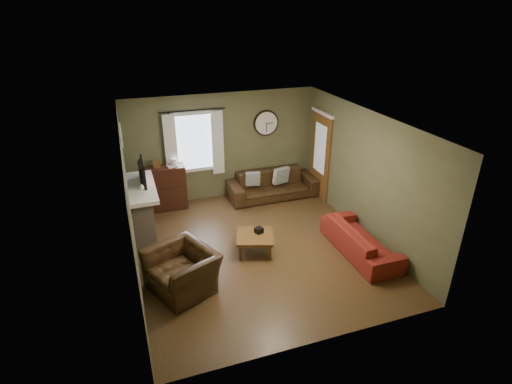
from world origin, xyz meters
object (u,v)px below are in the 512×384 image
object	(u,v)px
bookshelf	(167,188)
sofa_brown	(273,184)
armchair	(182,270)
coffee_table	(255,243)
sofa_red	(360,240)

from	to	relation	value
bookshelf	sofa_brown	xyz separation A→B (m)	(2.59, -0.18, -0.20)
armchair	coffee_table	world-z (taller)	armchair
coffee_table	armchair	bearing A→B (deg)	-156.80
bookshelf	sofa_red	bearing A→B (deg)	-43.22
bookshelf	armchair	world-z (taller)	bookshelf
sofa_brown	armchair	xyz separation A→B (m)	(-2.75, -2.89, 0.03)
bookshelf	sofa_red	world-z (taller)	bookshelf
sofa_red	armchair	world-z (taller)	armchair
bookshelf	coffee_table	bearing A→B (deg)	-60.63
armchair	coffee_table	bearing A→B (deg)	88.85
sofa_red	sofa_brown	bearing A→B (deg)	13.70
sofa_brown	bookshelf	bearing A→B (deg)	175.94
bookshelf	sofa_red	xyz separation A→B (m)	(3.30, -3.10, -0.25)
bookshelf	sofa_brown	bearing A→B (deg)	-4.06
armchair	coffee_table	xyz separation A→B (m)	(1.52, 0.65, -0.17)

